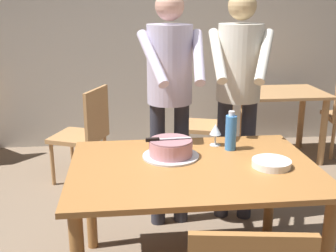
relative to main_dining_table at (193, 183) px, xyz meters
name	(u,v)px	position (x,y,z in m)	size (l,w,h in m)	color
back_wall	(155,29)	(0.00, 2.70, 0.71)	(10.00, 0.12, 2.70)	beige
main_dining_table	(193,183)	(0.00, 0.00, 0.00)	(1.41, 0.99, 0.75)	#9E6633
cake_on_platter	(171,149)	(-0.11, 0.15, 0.16)	(0.34, 0.34, 0.11)	silver
cake_knife	(159,139)	(-0.19, 0.14, 0.23)	(0.27, 0.04, 0.02)	silver
plate_stack	(271,163)	(0.43, -0.07, 0.13)	(0.22, 0.22, 0.04)	white
wine_glass_near	(216,130)	(0.20, 0.33, 0.21)	(0.08, 0.08, 0.14)	silver
water_bottle	(231,132)	(0.27, 0.24, 0.22)	(0.07, 0.07, 0.25)	#387AC6
person_cutting_cake	(170,86)	(-0.06, 0.71, 0.43)	(0.46, 0.57, 1.72)	#2D2D38
person_standing_beside	(239,83)	(0.45, 0.74, 0.43)	(0.47, 0.58, 1.72)	#2D2D38
background_table	(276,106)	(1.23, 2.00, -0.06)	(1.00, 0.70, 0.74)	tan
background_chair_0	(85,131)	(-0.75, 1.58, -0.15)	(0.58, 0.58, 0.90)	tan
background_chair_3	(211,121)	(0.49, 1.81, -0.15)	(0.55, 0.55, 0.90)	tan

